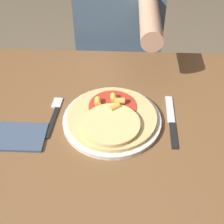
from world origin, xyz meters
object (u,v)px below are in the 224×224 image
dining_table (101,154)px  knife (172,122)px  plate (112,120)px  person_diner (119,32)px  fork (54,114)px  pizza (112,117)px

dining_table → knife: (0.21, 0.04, 0.12)m
knife → plate: bearing=-178.2°
person_diner → fork: bearing=-109.0°
plate → fork: (-0.18, 0.02, -0.00)m
dining_table → fork: bearing=158.6°
pizza → fork: (-0.18, 0.03, -0.02)m
plate → fork: size_ratio=1.66×
knife → person_diner: bearing=106.8°
fork → knife: bearing=-2.8°
dining_table → plate: (0.03, 0.03, 0.12)m
person_diner → dining_table: bearing=-93.9°
knife → pizza: bearing=-176.4°
plate → person_diner: bearing=89.1°
plate → fork: bearing=172.6°
fork → knife: same height
person_diner → plate: bearing=-90.9°
fork → person_diner: 0.57m
plate → person_diner: 0.57m
dining_table → knife: size_ratio=4.85×
pizza → fork: bearing=170.8°
pizza → fork: pizza is taller
dining_table → knife: bearing=10.6°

